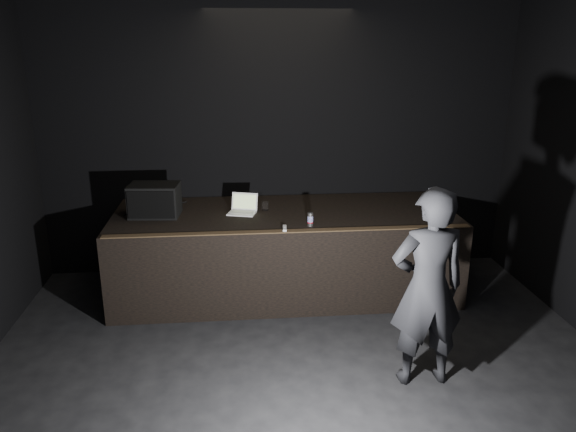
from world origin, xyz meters
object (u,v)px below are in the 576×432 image
Objects in this scene: stage_riser at (284,251)px; laptop at (243,208)px; beer_can at (310,219)px; stage_monitor at (155,200)px; person at (427,288)px.

laptop reaches higher than stage_riser.
laptop is 0.92m from beer_can.
stage_riser is 6.82× the size of stage_monitor.
person is (1.06, -2.02, 0.40)m from stage_riser.
stage_riser is 2.21× the size of person.
laptop is at bearing 141.48° from beer_can.
beer_can is 0.08× the size of person.
stage_monitor is at bearing 162.62° from beer_can.
stage_monitor reaches higher than stage_riser.
stage_riser is at bearing -64.57° from person.
laptop is (1.01, 0.03, -0.13)m from stage_monitor.
person reaches higher than stage_monitor.
person is at bearing -62.39° from stage_riser.
stage_riser is 2.32m from person.
person reaches higher than beer_can.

